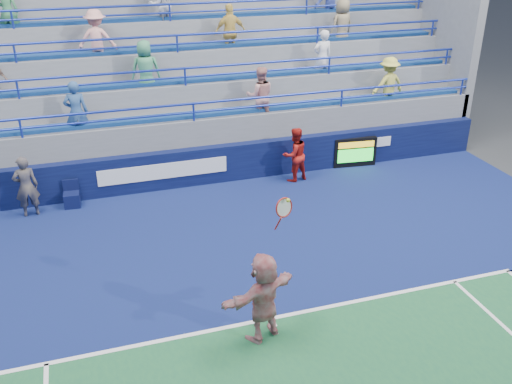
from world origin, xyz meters
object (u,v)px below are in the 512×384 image
object	(u,v)px
tennis_player	(264,297)
line_judge	(26,187)
serve_speed_board	(355,152)
ball_girl	(295,155)
judge_chair	(72,199)

from	to	relation	value
tennis_player	line_judge	bearing A→B (deg)	123.95
serve_speed_board	ball_girl	size ratio (longest dim) A/B	0.84
line_judge	ball_girl	bearing A→B (deg)	172.16
judge_chair	line_judge	distance (m)	1.21
tennis_player	line_judge	world-z (taller)	tennis_player
tennis_player	serve_speed_board	bearing A→B (deg)	52.41
tennis_player	ball_girl	bearing A→B (deg)	64.38
tennis_player	line_judge	distance (m)	7.62
judge_chair	line_judge	world-z (taller)	line_judge
tennis_player	line_judge	xyz separation A→B (m)	(-4.25, 6.32, -0.05)
judge_chair	ball_girl	size ratio (longest dim) A/B	0.45
line_judge	ball_girl	distance (m)	7.28
serve_speed_board	tennis_player	world-z (taller)	tennis_player
judge_chair	line_judge	size ratio (longest dim) A/B	0.44
judge_chair	ball_girl	bearing A→B (deg)	-1.77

